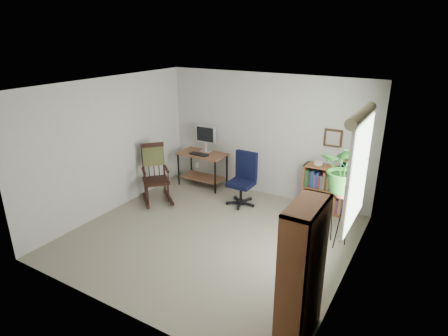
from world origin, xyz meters
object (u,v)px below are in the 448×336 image
Objects in this scene: low_bookshelf at (326,189)px; tall_bookshelf at (302,274)px; office_chair at (241,179)px; desk at (203,169)px; rocking_chair at (155,173)px.

tall_bookshelf is at bearing -78.66° from low_bookshelf.
tall_bookshelf reaches higher than office_chair.
rocking_chair is (-0.34, -1.10, 0.21)m from desk.
office_chair is at bearing -159.56° from low_bookshelf.
office_chair is at bearing -24.00° from rocking_chair.
desk is 0.63× the size of tall_bookshelf.
tall_bookshelf is at bearing -50.65° from office_chair.
low_bookshelf is at bearing 21.03° from office_chair.
rocking_chair reaches higher than low_bookshelf.
rocking_chair is 4.04m from tall_bookshelf.
rocking_chair is at bearing -157.47° from low_bookshelf.
desk is at bearing -177.35° from low_bookshelf.
office_chair is (1.15, -0.42, 0.15)m from desk.
rocking_chair is 1.32× the size of low_bookshelf.
low_bookshelf is 0.54× the size of tall_bookshelf.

